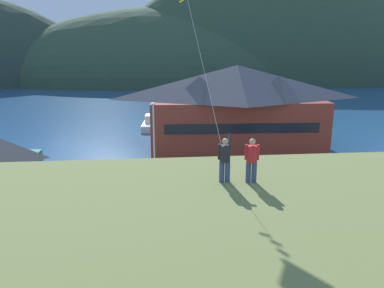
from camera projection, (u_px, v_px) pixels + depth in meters
ground_plane at (190, 235)px, 25.44m from camera, size 600.00×600.00×0.00m
parking_lot_pad at (184, 204)px, 30.24m from camera, size 40.00×20.00×0.10m
bay_water at (165, 103)px, 83.24m from camera, size 360.00×84.00×0.03m
far_hill_east_peak at (187, 81)px, 135.41m from camera, size 135.38×57.73×51.02m
far_hill_center_saddle at (274, 81)px, 137.49m from camera, size 117.34×52.90×80.65m
harbor_lodge at (236, 104)px, 46.07m from camera, size 22.16×10.57×10.09m
storage_shed_waterside at (199, 129)px, 47.72m from camera, size 4.36×3.92×4.17m
wharf_dock at (176, 126)px, 58.25m from camera, size 3.20×12.80×0.70m
moored_boat_wharfside at (152, 123)px, 58.25m from camera, size 3.26×8.24×2.16m
moored_boat_outer_mooring at (200, 128)px, 55.06m from camera, size 2.19×6.62×2.16m
parked_car_front_row_red at (356, 212)px, 26.43m from camera, size 4.21×2.08×1.82m
parked_car_mid_row_near at (137, 217)px, 25.58m from camera, size 4.26×2.16×1.82m
parked_car_lone_by_shed at (297, 186)px, 31.25m from camera, size 4.31×2.27×1.82m
parked_car_back_row_left at (367, 180)px, 32.81m from camera, size 4.26×2.16×1.82m
parked_car_corner_spot at (40, 225)px, 24.50m from camera, size 4.26×2.18×1.82m
parked_car_mid_row_center at (232, 186)px, 31.26m from camera, size 4.20×2.06×1.82m
parked_car_front_row_silver at (284, 215)px, 25.90m from camera, size 4.33×2.31×1.82m
parked_car_front_row_end at (80, 187)px, 31.03m from camera, size 4.25×2.15×1.82m
parking_light_pole at (154, 137)px, 34.32m from camera, size 0.24×0.78×7.25m
person_kite_flyer at (225, 158)px, 14.45m from camera, size 0.57×0.64×1.86m
person_companion at (252, 159)px, 14.41m from camera, size 0.54×0.40×1.74m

